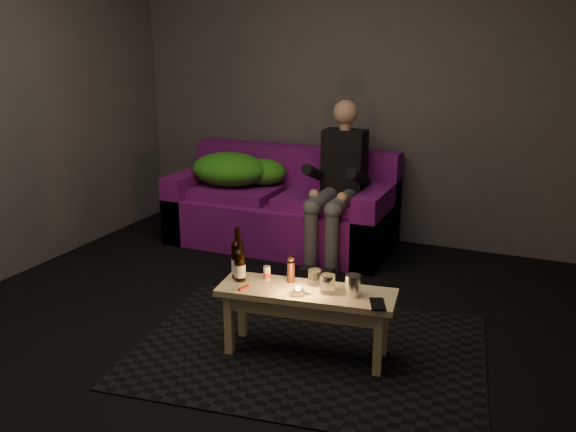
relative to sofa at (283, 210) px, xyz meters
name	(u,v)px	position (x,y,z in m)	size (l,w,h in m)	color
floor	(229,345)	(0.45, -1.82, -0.29)	(4.50, 4.50, 0.00)	black
room	(260,51)	(0.45, -1.35, 1.35)	(4.50, 4.50, 4.50)	silver
rug	(309,350)	(0.91, -1.69, -0.29)	(1.94, 1.41, 0.01)	black
sofa	(283,210)	(0.00, 0.00, 0.00)	(1.87, 0.84, 0.80)	#6D0F74
green_blanket	(236,170)	(-0.44, -0.01, 0.31)	(0.82, 0.56, 0.28)	#217E17
person	(338,179)	(0.54, -0.15, 0.36)	(0.34, 0.78, 1.25)	black
coffee_table	(306,301)	(0.91, -1.74, 0.04)	(1.00, 0.43, 0.40)	#E2CA84
beer_bottle_a	(238,259)	(0.48, -1.73, 0.22)	(0.08, 0.08, 0.30)	black
beer_bottle_b	(240,265)	(0.51, -1.76, 0.20)	(0.06, 0.06, 0.25)	black
salt_shaker	(267,273)	(0.65, -1.70, 0.15)	(0.04, 0.04, 0.08)	silver
pepper_mill	(291,272)	(0.79, -1.67, 0.17)	(0.04, 0.04, 0.12)	black
tumbler_back	(314,277)	(0.92, -1.65, 0.15)	(0.07, 0.07, 0.09)	white
tealight	(298,290)	(0.89, -1.81, 0.13)	(0.05, 0.05, 0.04)	white
tumbler_front	(328,284)	(1.02, -1.73, 0.16)	(0.08, 0.08, 0.10)	white
steel_cup	(353,285)	(1.16, -1.71, 0.16)	(0.08, 0.08, 0.11)	silver
smartphone	(378,304)	(1.32, -1.78, 0.11)	(0.07, 0.15, 0.01)	black
red_lighter	(244,288)	(0.59, -1.87, 0.11)	(0.02, 0.07, 0.01)	red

